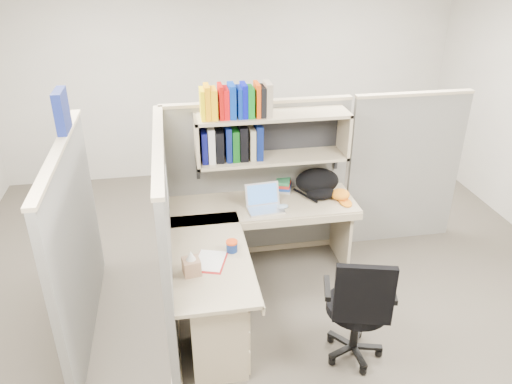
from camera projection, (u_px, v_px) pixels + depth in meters
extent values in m
plane|color=#353029|center=(275.00, 304.00, 4.51)|extent=(6.00, 6.00, 0.00)
plane|color=#A59F95|center=(229.00, 76.00, 6.53)|extent=(6.00, 0.00, 6.00)
cube|color=#5F5E5A|center=(257.00, 182.00, 4.94)|extent=(1.80, 0.06, 1.60)
cube|color=tan|center=(257.00, 102.00, 4.57)|extent=(1.80, 0.08, 0.03)
cube|color=#5F5E5A|center=(167.00, 238.00, 4.01)|extent=(0.06, 1.80, 1.60)
cube|color=tan|center=(158.00, 144.00, 3.64)|extent=(0.08, 1.80, 0.03)
cube|color=#5F5E5A|center=(76.00, 247.00, 3.90)|extent=(0.06, 1.80, 1.60)
cube|color=#5F5E5A|center=(404.00, 171.00, 5.18)|extent=(1.20, 0.06, 1.60)
cube|color=navy|center=(62.00, 111.00, 3.76)|extent=(0.07, 0.27, 0.32)
cube|color=white|center=(167.00, 185.00, 3.96)|extent=(0.00, 0.21, 0.28)
cube|color=tan|center=(272.00, 115.00, 4.44)|extent=(1.40, 0.34, 0.03)
cube|color=tan|center=(272.00, 158.00, 4.63)|extent=(1.40, 0.34, 0.03)
cube|color=tan|center=(197.00, 142.00, 4.43)|extent=(0.03, 0.34, 0.44)
cube|color=tan|center=(344.00, 133.00, 4.64)|extent=(0.03, 0.34, 0.44)
cube|color=black|center=(269.00, 131.00, 4.67)|extent=(1.38, 0.01, 0.41)
cube|color=yellow|center=(202.00, 104.00, 4.26)|extent=(0.03, 0.20, 0.26)
cube|color=#F59F05|center=(207.00, 102.00, 4.26)|extent=(0.05, 0.20, 0.29)
cube|color=#FFB405|center=(213.00, 103.00, 4.28)|extent=(0.06, 0.20, 0.26)
cube|color=#AD0906|center=(221.00, 101.00, 4.28)|extent=(0.04, 0.20, 0.29)
cube|color=red|center=(226.00, 103.00, 4.29)|extent=(0.05, 0.20, 0.26)
cube|color=#052D99|center=(232.00, 101.00, 4.29)|extent=(0.06, 0.20, 0.29)
cube|color=#04258F|center=(239.00, 102.00, 4.31)|extent=(0.04, 0.20, 0.26)
cube|color=#050C9B|center=(244.00, 100.00, 4.31)|extent=(0.04, 0.20, 0.29)
cube|color=#087017|center=(250.00, 101.00, 4.32)|extent=(0.06, 0.20, 0.26)
cube|color=#DF4205|center=(257.00, 99.00, 4.33)|extent=(0.04, 0.20, 0.29)
cube|color=black|center=(262.00, 101.00, 4.34)|extent=(0.05, 0.20, 0.26)
cube|color=gray|center=(268.00, 99.00, 4.34)|extent=(0.06, 0.20, 0.29)
cube|color=#070947|center=(204.00, 145.00, 4.47)|extent=(0.05, 0.24, 0.29)
cube|color=silver|center=(211.00, 143.00, 4.48)|extent=(0.06, 0.24, 0.32)
cube|color=black|center=(219.00, 144.00, 4.50)|extent=(0.07, 0.24, 0.29)
cube|color=#081451|center=(228.00, 142.00, 4.50)|extent=(0.05, 0.24, 0.32)
cube|color=#09420F|center=(235.00, 143.00, 4.52)|extent=(0.06, 0.24, 0.29)
cube|color=black|center=(242.00, 141.00, 4.52)|extent=(0.07, 0.24, 0.32)
cube|color=gray|center=(251.00, 142.00, 4.54)|extent=(0.05, 0.24, 0.29)
cube|color=#081551|center=(258.00, 140.00, 4.54)|extent=(0.06, 0.24, 0.32)
cube|color=tan|center=(263.00, 205.00, 4.69)|extent=(1.74, 0.60, 0.03)
cube|color=tan|center=(211.00, 257.00, 3.92)|extent=(0.60, 1.34, 0.03)
cube|color=tan|center=(270.00, 224.00, 4.44)|extent=(1.74, 0.02, 0.07)
cube|color=tan|center=(248.00, 257.00, 3.98)|extent=(0.02, 1.34, 0.07)
cube|color=tan|center=(217.00, 324.00, 3.78)|extent=(0.40, 0.55, 0.68)
cube|color=tan|center=(244.00, 300.00, 3.73)|extent=(0.02, 0.50, 0.16)
cube|color=tan|center=(244.00, 318.00, 3.81)|extent=(0.02, 0.50, 0.16)
cube|color=tan|center=(245.00, 340.00, 3.91)|extent=(0.02, 0.50, 0.22)
cube|color=#B2B2B7|center=(245.00, 300.00, 3.73)|extent=(0.01, 0.12, 0.01)
cube|color=tan|center=(341.00, 229.00, 5.00)|extent=(0.03, 0.55, 0.70)
cylinder|color=navy|center=(232.00, 247.00, 3.95)|extent=(0.09, 0.09, 0.08)
cylinder|color=red|center=(232.00, 242.00, 3.93)|extent=(0.09, 0.09, 0.02)
ellipsoid|color=#8CACC7|center=(283.00, 206.00, 4.59)|extent=(0.11, 0.09, 0.04)
cylinder|color=white|center=(259.00, 190.00, 4.82)|extent=(0.08, 0.08, 0.11)
cylinder|color=black|center=(358.00, 306.00, 3.75)|extent=(0.47, 0.47, 0.07)
cube|color=black|center=(364.00, 295.00, 3.43)|extent=(0.41, 0.16, 0.47)
cylinder|color=black|center=(355.00, 326.00, 3.83)|extent=(0.06, 0.06, 0.41)
cylinder|color=black|center=(353.00, 349.00, 3.94)|extent=(0.45, 0.45, 0.10)
cube|color=black|center=(327.00, 288.00, 3.69)|extent=(0.11, 0.27, 0.04)
cube|color=black|center=(392.00, 292.00, 3.66)|extent=(0.11, 0.27, 0.04)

